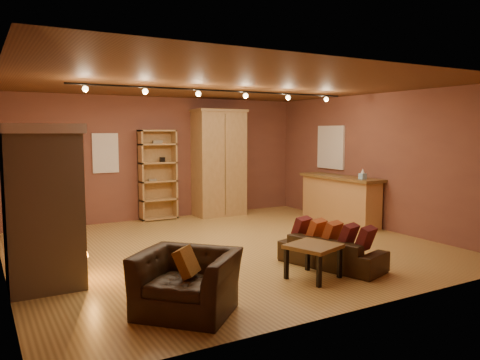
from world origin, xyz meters
TOP-DOWN VIEW (x-y plane):
  - floor at (0.00, 0.00)m, footprint 7.00×7.00m
  - ceiling at (0.00, 0.00)m, footprint 7.00×7.00m
  - back_wall at (0.00, 3.25)m, footprint 7.00×0.02m
  - left_wall at (-3.50, 0.00)m, footprint 0.02×6.50m
  - right_wall at (3.50, 0.00)m, footprint 0.02×6.50m
  - fireplace at (-3.04, -0.60)m, footprint 1.01×0.98m
  - back_window at (-1.30, 3.23)m, footprint 0.56×0.04m
  - bookcase at (-0.16, 3.14)m, footprint 0.84×0.33m
  - armoire at (1.32, 2.93)m, footprint 1.24×0.71m
  - bar_counter at (3.20, 0.75)m, footprint 0.59×2.17m
  - tissue_box at (3.15, 0.02)m, footprint 0.12×0.12m
  - right_window at (3.47, 1.40)m, footprint 0.05×0.90m
  - loveseat at (0.80, -1.78)m, footprint 0.92×1.64m
  - armchair at (-1.79, -2.35)m, footprint 1.23×1.24m
  - coffee_table at (0.21, -2.08)m, footprint 0.80×0.80m
  - track_rail at (0.00, 0.20)m, footprint 5.20×0.09m

SIDE VIEW (x-z plane):
  - floor at x=0.00m, z-range 0.00..0.00m
  - loveseat at x=0.80m, z-range -0.02..0.68m
  - coffee_table at x=0.21m, z-range 0.17..0.65m
  - armchair at x=-1.79m, z-range 0.00..0.93m
  - bar_counter at x=3.20m, z-range 0.01..1.05m
  - bookcase at x=-0.16m, z-range 0.02..2.07m
  - fireplace at x=-3.04m, z-range 0.00..2.12m
  - tissue_box at x=3.15m, z-range 1.02..1.24m
  - armoire at x=1.32m, z-range 0.00..2.54m
  - back_wall at x=0.00m, z-range 0.00..2.80m
  - left_wall at x=-3.50m, z-range 0.00..2.80m
  - right_wall at x=3.50m, z-range 0.00..2.80m
  - back_window at x=-1.30m, z-range 1.12..1.98m
  - right_window at x=3.47m, z-range 1.15..2.15m
  - track_rail at x=0.00m, z-range 2.62..2.75m
  - ceiling at x=0.00m, z-range 2.80..2.80m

